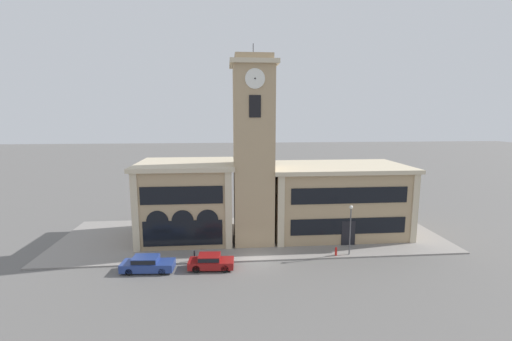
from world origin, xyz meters
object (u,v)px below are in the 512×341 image
at_px(parked_car_mid, 211,261).
at_px(fire_hydrant, 336,251).
at_px(parked_car_near, 147,264).
at_px(bollard, 195,256).
at_px(street_lamp, 351,222).

relative_size(parked_car_mid, fire_hydrant, 4.88).
height_order(parked_car_near, bollard, parked_car_near).
distance_m(parked_car_near, fire_hydrant, 18.23).
bearing_deg(parked_car_mid, parked_car_near, -176.60).
bearing_deg(parked_car_mid, street_lamp, 10.87).
xyz_separation_m(bollard, fire_hydrant, (14.03, 0.18, -0.10)).
bearing_deg(street_lamp, bollard, -178.87).
distance_m(street_lamp, bollard, 15.71).
distance_m(parked_car_near, parked_car_mid, 5.73).
relative_size(parked_car_mid, bollard, 4.00).
height_order(street_lamp, fire_hydrant, street_lamp).
bearing_deg(bollard, parked_car_near, -159.87).
xyz_separation_m(street_lamp, fire_hydrant, (-1.41, -0.12, -2.99)).
height_order(parked_car_mid, bollard, parked_car_mid).
bearing_deg(parked_car_mid, fire_hydrant, 11.17).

